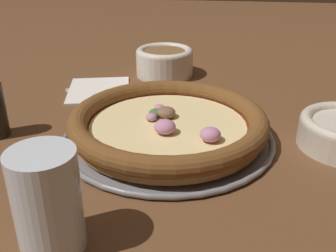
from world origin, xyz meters
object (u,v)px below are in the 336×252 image
at_px(bowl_far, 165,61).
at_px(fork, 104,87).
at_px(pizza, 168,123).
at_px(napkin, 99,89).
at_px(drinking_cup, 47,202).
at_px(pizza_tray, 168,137).

distance_m(bowl_far, fork, 0.16).
height_order(pizza, napkin, pizza).
bearing_deg(bowl_far, napkin, 135.38).
bearing_deg(drinking_cup, bowl_far, -3.29).
bearing_deg(pizza_tray, pizza, -148.52).
height_order(pizza_tray, pizza, pizza).
xyz_separation_m(pizza, drinking_cup, (-0.25, 0.08, 0.03)).
distance_m(bowl_far, napkin, 0.17).
relative_size(bowl_far, napkin, 0.75).
relative_size(bowl_far, drinking_cup, 1.16).
xyz_separation_m(napkin, fork, (0.02, -0.00, -0.00)).
bearing_deg(fork, pizza, 104.52).
bearing_deg(pizza, drinking_cup, 161.45).
distance_m(pizza, drinking_cup, 0.27).
relative_size(drinking_cup, fork, 0.64).
height_order(drinking_cup, fork, drinking_cup).
xyz_separation_m(pizza_tray, fork, (0.21, 0.17, -0.00)).
distance_m(pizza_tray, bowl_far, 0.32).
height_order(pizza_tray, napkin, pizza_tray).
relative_size(pizza_tray, fork, 1.91).
distance_m(drinking_cup, fork, 0.47).
xyz_separation_m(pizza, bowl_far, (0.31, 0.05, 0.01)).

